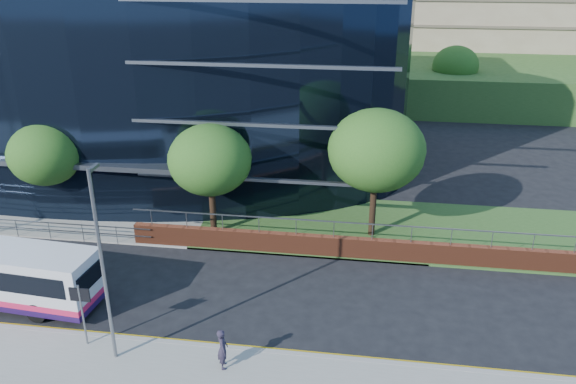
% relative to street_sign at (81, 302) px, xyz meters
% --- Properties ---
extents(ground, '(200.00, 200.00, 0.00)m').
position_rel_street_sign_xyz_m(ground, '(-4.50, 1.59, -2.15)').
color(ground, black).
rests_on(ground, ground).
extents(yellow_line_outer, '(80.00, 0.08, 0.01)m').
position_rel_street_sign_xyz_m(yellow_line_outer, '(-4.50, 0.79, -2.14)').
color(yellow_line_outer, gold).
rests_on(yellow_line_outer, ground).
extents(yellow_line_inner, '(80.00, 0.08, 0.01)m').
position_rel_street_sign_xyz_m(yellow_line_inner, '(-4.50, 0.94, -2.14)').
color(yellow_line_inner, gold).
rests_on(yellow_line_inner, ground).
extents(far_forecourt, '(50.00, 8.00, 0.10)m').
position_rel_street_sign_xyz_m(far_forecourt, '(-10.50, 12.59, -2.10)').
color(far_forecourt, gray).
rests_on(far_forecourt, ground).
extents(grass_verge, '(36.00, 8.00, 0.12)m').
position_rel_street_sign_xyz_m(grass_verge, '(19.50, 12.59, -2.09)').
color(grass_verge, '#2D511E').
rests_on(grass_verge, ground).
extents(glass_office, '(44.00, 23.10, 16.00)m').
position_rel_street_sign_xyz_m(glass_office, '(-8.50, 22.44, 5.85)').
color(glass_office, black).
rests_on(glass_office, ground).
extents(retaining_wall, '(34.00, 0.40, 2.11)m').
position_rel_street_sign_xyz_m(retaining_wall, '(15.50, 8.89, -1.54)').
color(retaining_wall, brown).
rests_on(retaining_wall, ground).
extents(street_sign, '(0.85, 0.09, 2.80)m').
position_rel_street_sign_xyz_m(street_sign, '(0.00, 0.00, 0.00)').
color(street_sign, slate).
rests_on(street_sign, pavement_near).
extents(tree_far_b, '(4.29, 4.29, 6.05)m').
position_rel_street_sign_xyz_m(tree_far_b, '(-7.50, 11.09, 2.06)').
color(tree_far_b, black).
rests_on(tree_far_b, ground).
extents(tree_far_c, '(4.62, 4.62, 6.51)m').
position_rel_street_sign_xyz_m(tree_far_c, '(2.50, 10.59, 2.39)').
color(tree_far_c, black).
rests_on(tree_far_c, ground).
extents(tree_far_d, '(5.28, 5.28, 7.44)m').
position_rel_street_sign_xyz_m(tree_far_d, '(11.50, 11.59, 3.04)').
color(tree_far_d, black).
rests_on(tree_far_d, ground).
extents(tree_dist_e, '(4.62, 4.62, 6.51)m').
position_rel_street_sign_xyz_m(tree_dist_e, '(19.50, 41.59, 2.39)').
color(tree_dist_e, black).
rests_on(tree_dist_e, ground).
extents(streetlight_east, '(0.15, 0.77, 8.00)m').
position_rel_street_sign_xyz_m(streetlight_east, '(1.50, -0.59, 2.29)').
color(streetlight_east, slate).
rests_on(streetlight_east, pavement_near).
extents(pedestrian, '(0.59, 0.72, 1.71)m').
position_rel_street_sign_xyz_m(pedestrian, '(5.90, -0.59, -1.15)').
color(pedestrian, '#262031').
rests_on(pedestrian, pavement_near).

